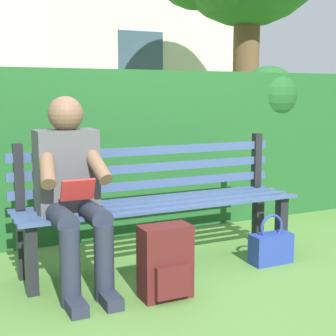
{
  "coord_description": "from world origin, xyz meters",
  "views": [
    {
      "loc": [
        1.42,
        3.05,
        1.2
      ],
      "look_at": [
        0.0,
        0.1,
        0.7
      ],
      "focal_mm": 53.0,
      "sensor_mm": 36.0,
      "label": 1
    }
  ],
  "objects_px": {
    "park_bench": "(158,199)",
    "person_seated": "(72,187)",
    "handbag": "(271,247)",
    "backpack": "(166,263)"
  },
  "relations": [
    {
      "from": "person_seated",
      "to": "handbag",
      "type": "relative_size",
      "value": 3.29
    },
    {
      "from": "park_bench",
      "to": "handbag",
      "type": "relative_size",
      "value": 5.6
    },
    {
      "from": "person_seated",
      "to": "handbag",
      "type": "xyz_separation_m",
      "value": [
        -1.37,
        0.21,
        -0.51
      ]
    },
    {
      "from": "backpack",
      "to": "park_bench",
      "type": "bearing_deg",
      "value": -110.38
    },
    {
      "from": "backpack",
      "to": "handbag",
      "type": "distance_m",
      "value": 0.96
    },
    {
      "from": "park_bench",
      "to": "person_seated",
      "type": "distance_m",
      "value": 0.7
    },
    {
      "from": "park_bench",
      "to": "person_seated",
      "type": "bearing_deg",
      "value": 14.52
    },
    {
      "from": "person_seated",
      "to": "backpack",
      "type": "bearing_deg",
      "value": 135.7
    },
    {
      "from": "park_bench",
      "to": "backpack",
      "type": "relative_size",
      "value": 4.6
    },
    {
      "from": "person_seated",
      "to": "backpack",
      "type": "relative_size",
      "value": 2.71
    }
  ]
}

